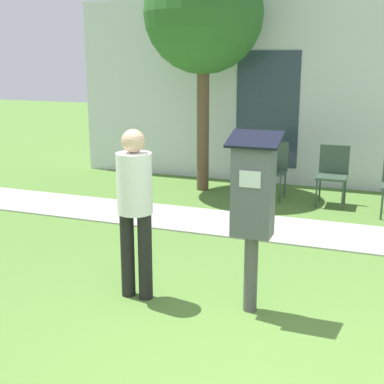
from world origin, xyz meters
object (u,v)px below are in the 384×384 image
(outdoor_chair_left, at_px, (273,166))
(outdoor_chair_middle, at_px, (333,170))
(parking_meter, at_px, (253,200))
(person_standing, at_px, (135,201))

(outdoor_chair_left, relative_size, outdoor_chair_middle, 1.00)
(parking_meter, bearing_deg, outdoor_chair_left, 99.72)
(outdoor_chair_middle, bearing_deg, outdoor_chair_left, -170.18)
(outdoor_chair_left, bearing_deg, parking_meter, -67.12)
(outdoor_chair_left, xyz_separation_m, outdoor_chair_middle, (0.93, -0.03, 0.00))
(person_standing, relative_size, outdoor_chair_middle, 1.76)
(parking_meter, relative_size, person_standing, 1.01)
(outdoor_chair_middle, bearing_deg, parking_meter, -82.17)
(parking_meter, xyz_separation_m, person_standing, (-1.06, -0.10, -0.09))
(outdoor_chair_left, bearing_deg, outdoor_chair_middle, 11.31)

